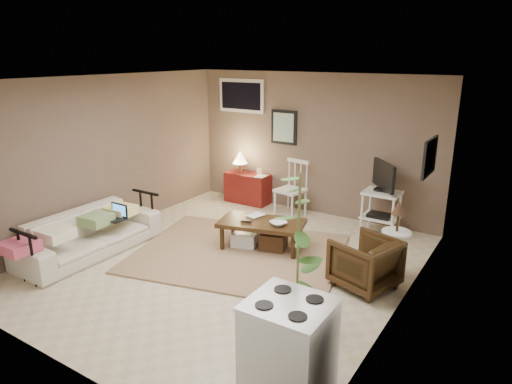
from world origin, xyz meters
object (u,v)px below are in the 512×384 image
Objects in this scene: coffee_table at (261,233)px; stove at (289,349)px; red_console at (247,185)px; armchair at (365,260)px; tv_stand at (382,197)px; sofa at (88,227)px; side_table at (397,230)px; spindle_chair at (291,190)px; potted_plant at (298,245)px.

stove reaches higher than coffee_table.
red_console is 3.56m from armchair.
stove is at bearing -82.80° from tv_stand.
red_console is 5.06m from stove.
sofa reaches higher than armchair.
side_table is (1.83, 0.25, 0.35)m from coffee_table.
spindle_chair is (-0.32, 1.48, 0.20)m from coffee_table.
red_console reaches higher than coffee_table.
stove is at bearing 20.58° from armchair.
armchair is at bearing -33.04° from red_console.
armchair is (3.57, 1.14, -0.05)m from sofa.
stove is at bearing -92.31° from side_table.
coffee_table is at bearing -77.78° from spindle_chair.
spindle_chair is at bearing -114.06° from armchair.
spindle_chair reaches higher than stove.
coffee_table is at bearing -129.98° from tv_stand.
red_console is at bearing 175.64° from tv_stand.
sofa is at bearing -137.81° from tv_stand.
tv_stand reaches higher than red_console.
red_console reaches higher than spindle_chair.
armchair is at bearing 92.77° from stove.
spindle_chair reaches higher than coffee_table.
tv_stand is at bearing -149.83° from armchair.
side_table is at bearing -29.76° from spindle_chair.
stove is at bearing -61.82° from spindle_chair.
potted_plant is (1.30, -1.39, 0.63)m from coffee_table.
coffee_table is 1.35× the size of red_console.
potted_plant reaches higher than side_table.
red_console is 1.14× the size of stove.
armchair is (2.98, -1.94, 0.01)m from red_console.
armchair is (1.62, -0.26, 0.09)m from coffee_table.
sofa is 3.31m from spindle_chair.
red_console is at bearing 169.17° from spindle_chair.
coffee_table is at bearing -54.11° from sofa.
armchair reaches higher than coffee_table.
side_table is at bearing 72.36° from potted_plant.
potted_plant reaches higher than sofa.
armchair is (1.94, -1.74, -0.11)m from spindle_chair.
stove is (3.09, -4.01, 0.09)m from red_console.
coffee_table is 1.65m from armchair.
tv_stand is 1.80m from armchair.
sofa is at bearing -156.27° from side_table.
tv_stand reaches higher than side_table.
coffee_table is 1.53m from spindle_chair.
stove reaches higher than armchair.
tv_stand is at bearing 115.52° from side_table.
potted_plant is at bearing -60.49° from spindle_chair.
stove is (2.04, -3.81, -0.03)m from spindle_chair.
side_table is 0.59× the size of potted_plant.
armchair is 1.29m from potted_plant.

